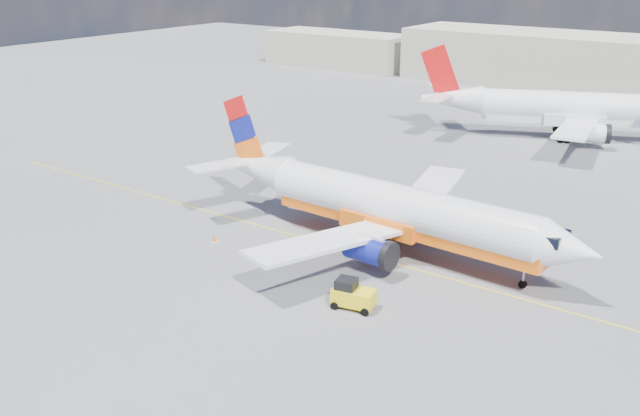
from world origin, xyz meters
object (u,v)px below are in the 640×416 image
Objects in this scene: main_jet at (388,207)px; traffic_cone at (214,238)px; gse_tug at (352,295)px; second_jet at (573,109)px.

main_jet is 12.75m from traffic_cone.
gse_tug is 4.89× the size of traffic_cone.
traffic_cone is (-13.65, 2.55, -0.56)m from gse_tug.
second_jet reaches higher than traffic_cone.
gse_tug reaches higher than traffic_cone.
main_jet is at bearing -114.44° from second_jet.
second_jet is at bearing 91.69° from main_jet.
second_jet is 46.85m from traffic_cone.
main_jet is 11.38× the size of gse_tug.
traffic_cone is at bearing -127.57° from second_jet.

